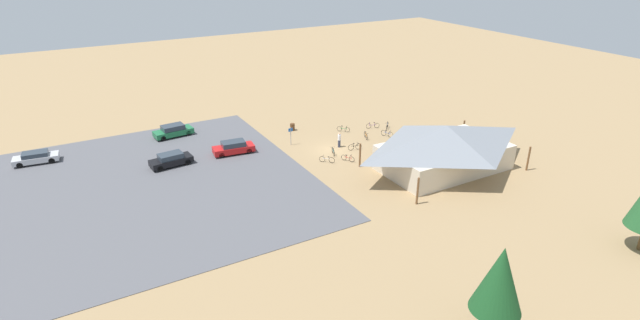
{
  "coord_description": "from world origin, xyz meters",
  "views": [
    {
      "loc": [
        27.27,
        45.0,
        22.15
      ],
      "look_at": [
        4.07,
        4.02,
        1.2
      ],
      "focal_mm": 27.65,
      "sensor_mm": 36.0,
      "label": 1
    }
  ],
  "objects_px": {
    "bicycle_green_yard_front": "(343,129)",
    "car_green_mid_lot": "(173,131)",
    "bicycle_white_edge_south": "(327,159)",
    "car_black_by_curb": "(171,160)",
    "car_red_far_end": "(234,147)",
    "bicycle_blue_near_porch": "(387,134)",
    "bicycle_red_trailside": "(348,158)",
    "car_silver_inner_stall": "(36,157)",
    "visitor_at_bikes": "(339,140)",
    "bicycle_orange_front_row": "(366,136)",
    "bicycle_black_mid_cluster": "(355,147)",
    "bicycle_silver_yard_left": "(387,126)",
    "bicycle_purple_edge_north": "(373,126)",
    "trash_bin": "(292,127)",
    "bicycle_teal_back_row": "(333,152)",
    "bike_pavilion": "(445,145)",
    "pine_center": "(500,280)",
    "lot_sign": "(291,134)"
  },
  "relations": [
    {
      "from": "bicycle_orange_front_row",
      "to": "car_black_by_curb",
      "type": "relative_size",
      "value": 0.35
    },
    {
      "from": "trash_bin",
      "to": "bicycle_purple_edge_north",
      "type": "distance_m",
      "value": 10.38
    },
    {
      "from": "lot_sign",
      "to": "bicycle_red_trailside",
      "type": "xyz_separation_m",
      "value": [
        -3.33,
        7.35,
        -1.07
      ]
    },
    {
      "from": "bike_pavilion",
      "to": "bicycle_silver_yard_left",
      "type": "bearing_deg",
      "value": -100.03
    },
    {
      "from": "bicycle_teal_back_row",
      "to": "bicycle_blue_near_porch",
      "type": "bearing_deg",
      "value": -169.96
    },
    {
      "from": "car_silver_inner_stall",
      "to": "car_green_mid_lot",
      "type": "bearing_deg",
      "value": -177.19
    },
    {
      "from": "bicycle_teal_back_row",
      "to": "car_red_far_end",
      "type": "xyz_separation_m",
      "value": [
        9.73,
        -5.78,
        0.4
      ]
    },
    {
      "from": "trash_bin",
      "to": "car_black_by_curb",
      "type": "bearing_deg",
      "value": 11.79
    },
    {
      "from": "bicycle_blue_near_porch",
      "to": "car_black_by_curb",
      "type": "height_order",
      "value": "car_black_by_curb"
    },
    {
      "from": "bicycle_purple_edge_north",
      "to": "trash_bin",
      "type": "bearing_deg",
      "value": -25.35
    },
    {
      "from": "bicycle_orange_front_row",
      "to": "bicycle_green_yard_front",
      "type": "height_order",
      "value": "bicycle_orange_front_row"
    },
    {
      "from": "bike_pavilion",
      "to": "car_red_far_end",
      "type": "distance_m",
      "value": 23.29
    },
    {
      "from": "car_silver_inner_stall",
      "to": "bicycle_blue_near_porch",
      "type": "bearing_deg",
      "value": 162.1
    },
    {
      "from": "bicycle_red_trailside",
      "to": "car_red_far_end",
      "type": "bearing_deg",
      "value": -38.7
    },
    {
      "from": "lot_sign",
      "to": "bicycle_teal_back_row",
      "type": "relative_size",
      "value": 1.4
    },
    {
      "from": "pine_center",
      "to": "bicycle_red_trailside",
      "type": "height_order",
      "value": "pine_center"
    },
    {
      "from": "pine_center",
      "to": "car_green_mid_lot",
      "type": "relative_size",
      "value": 1.37
    },
    {
      "from": "lot_sign",
      "to": "bicycle_green_yard_front",
      "type": "distance_m",
      "value": 7.88
    },
    {
      "from": "bike_pavilion",
      "to": "trash_bin",
      "type": "bearing_deg",
      "value": -64.48
    },
    {
      "from": "car_red_far_end",
      "to": "car_silver_inner_stall",
      "type": "xyz_separation_m",
      "value": [
        19.63,
        -8.05,
        -0.07
      ]
    },
    {
      "from": "bicycle_black_mid_cluster",
      "to": "car_silver_inner_stall",
      "type": "xyz_separation_m",
      "value": [
        32.25,
        -13.89,
        0.3
      ]
    },
    {
      "from": "bicycle_black_mid_cluster",
      "to": "bicycle_white_edge_south",
      "type": "relative_size",
      "value": 1.31
    },
    {
      "from": "bicycle_green_yard_front",
      "to": "car_black_by_curb",
      "type": "bearing_deg",
      "value": -0.65
    },
    {
      "from": "bicycle_green_yard_front",
      "to": "car_green_mid_lot",
      "type": "bearing_deg",
      "value": -24.86
    },
    {
      "from": "bicycle_red_trailside",
      "to": "car_green_mid_lot",
      "type": "distance_m",
      "value": 22.47
    },
    {
      "from": "car_green_mid_lot",
      "to": "visitor_at_bikes",
      "type": "relative_size",
      "value": 2.7
    },
    {
      "from": "bicycle_orange_front_row",
      "to": "bicycle_blue_near_porch",
      "type": "xyz_separation_m",
      "value": [
        -2.67,
        0.74,
        -0.01
      ]
    },
    {
      "from": "bicycle_orange_front_row",
      "to": "bicycle_red_trailside",
      "type": "height_order",
      "value": "bicycle_orange_front_row"
    },
    {
      "from": "visitor_at_bikes",
      "to": "bicycle_green_yard_front",
      "type": "bearing_deg",
      "value": -127.44
    },
    {
      "from": "bicycle_green_yard_front",
      "to": "visitor_at_bikes",
      "type": "xyz_separation_m",
      "value": [
        3.13,
        4.09,
        0.59
      ]
    },
    {
      "from": "car_black_by_curb",
      "to": "bicycle_blue_near_porch",
      "type": "bearing_deg",
      "value": 170.23
    },
    {
      "from": "bicycle_black_mid_cluster",
      "to": "car_silver_inner_stall",
      "type": "relative_size",
      "value": 0.36
    },
    {
      "from": "car_red_far_end",
      "to": "visitor_at_bikes",
      "type": "relative_size",
      "value": 2.68
    },
    {
      "from": "bicycle_orange_front_row",
      "to": "bicycle_black_mid_cluster",
      "type": "xyz_separation_m",
      "value": [
        3.13,
        2.33,
        0.0
      ]
    },
    {
      "from": "bike_pavilion",
      "to": "bicycle_blue_near_porch",
      "type": "distance_m",
      "value": 10.75
    },
    {
      "from": "bicycle_red_trailside",
      "to": "car_red_far_end",
      "type": "relative_size",
      "value": 0.29
    },
    {
      "from": "bicycle_orange_front_row",
      "to": "bicycle_black_mid_cluster",
      "type": "height_order",
      "value": "bicycle_black_mid_cluster"
    },
    {
      "from": "bicycle_white_edge_south",
      "to": "car_black_by_curb",
      "type": "bearing_deg",
      "value": -26.4
    },
    {
      "from": "bicycle_green_yard_front",
      "to": "bicycle_red_trailside",
      "type": "bearing_deg",
      "value": 61.04
    },
    {
      "from": "pine_center",
      "to": "car_red_far_end",
      "type": "relative_size",
      "value": 1.38
    },
    {
      "from": "bicycle_black_mid_cluster",
      "to": "bicycle_white_edge_south",
      "type": "distance_m",
      "value": 4.85
    },
    {
      "from": "bicycle_green_yard_front",
      "to": "car_red_far_end",
      "type": "distance_m",
      "value": 14.64
    },
    {
      "from": "trash_bin",
      "to": "bicycle_teal_back_row",
      "type": "height_order",
      "value": "trash_bin"
    },
    {
      "from": "bicycle_blue_near_porch",
      "to": "car_green_mid_lot",
      "type": "xyz_separation_m",
      "value": [
        23.0,
        -13.03,
        0.38
      ]
    },
    {
      "from": "bicycle_green_yard_front",
      "to": "car_green_mid_lot",
      "type": "xyz_separation_m",
      "value": [
        19.21,
        -8.9,
        0.42
      ]
    },
    {
      "from": "bicycle_white_edge_south",
      "to": "car_red_far_end",
      "type": "distance_m",
      "value": 10.86
    },
    {
      "from": "bicycle_orange_front_row",
      "to": "car_green_mid_lot",
      "type": "bearing_deg",
      "value": -31.17
    },
    {
      "from": "bicycle_purple_edge_north",
      "to": "bicycle_red_trailside",
      "type": "xyz_separation_m",
      "value": [
        8.42,
        7.23,
        -0.01
      ]
    },
    {
      "from": "lot_sign",
      "to": "bicycle_red_trailside",
      "type": "distance_m",
      "value": 8.14
    },
    {
      "from": "bicycle_silver_yard_left",
      "to": "bicycle_purple_edge_north",
      "type": "bearing_deg",
      "value": -30.96
    }
  ]
}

